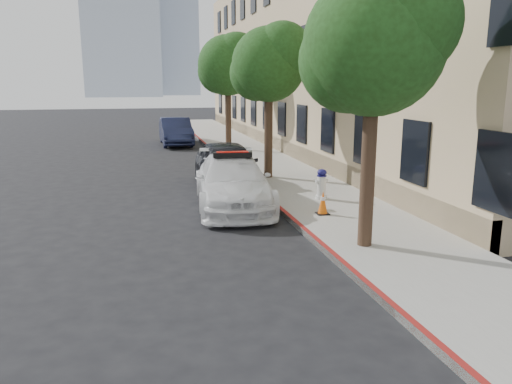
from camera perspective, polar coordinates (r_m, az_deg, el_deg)
The scene contains 13 objects.
ground at distance 11.97m, azimuth -4.70°, elevation -4.77°, with size 120.00×120.00×0.00m, color black.
sidewalk at distance 22.23m, azimuth 0.50°, elevation 3.50°, with size 3.20×50.00×0.15m, color gray.
curb_strip at distance 21.91m, azimuth -3.41°, elevation 3.34°, with size 0.12×50.00×0.15m, color maroon.
building at distance 28.52m, azimuth 9.36°, elevation 15.24°, with size 8.00×36.00×10.00m, color tan.
tower_right at distance 147.86m, azimuth -9.77°, elevation 19.45°, with size 14.00×14.00×44.00m, color #9EA8B7.
tree_near at distance 10.41m, azimuth 13.54°, elevation 16.19°, with size 2.92×2.82×5.62m.
tree_mid at distance 17.92m, azimuth 1.58°, elevation 14.45°, with size 2.77×2.64×5.43m.
tree_far at distance 25.73m, azimuth -3.19°, elevation 14.33°, with size 3.10×3.00×5.81m.
police_car at distance 14.34m, azimuth -2.68°, elevation 1.17°, with size 2.50×5.20×1.61m.
parked_car_mid at distance 16.79m, azimuth -3.33°, elevation 3.05°, with size 1.89×4.69×1.60m, color black.
parked_car_far at distance 29.13m, azimuth -9.16°, elevation 6.85°, with size 1.63×4.69×1.54m, color #161B38.
fire_hydrant at distance 14.81m, azimuth 7.50°, elevation 0.86°, with size 0.37×0.34×0.90m.
traffic_cone at distance 13.13m, azimuth 7.65°, elevation -1.22°, with size 0.34×0.34×0.62m.
Camera 1 is at (-1.70, -11.31, 3.54)m, focal length 35.00 mm.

